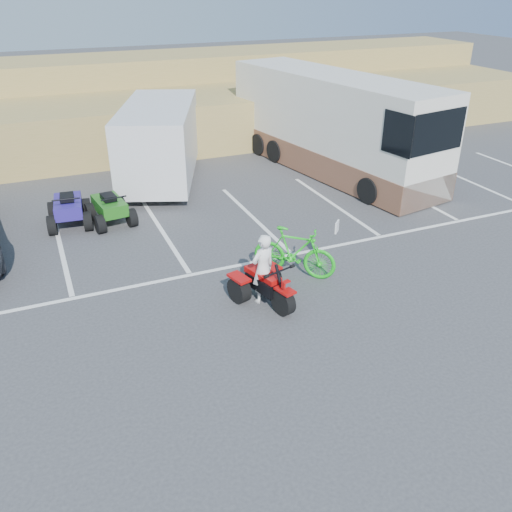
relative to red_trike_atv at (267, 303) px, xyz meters
name	(u,v)px	position (x,y,z in m)	size (l,w,h in m)	color
ground	(225,329)	(-1.17, -0.55, 0.00)	(100.00, 100.00, 0.00)	#39393C
parking_stripes	(203,241)	(-0.31, 3.51, 0.00)	(28.00, 5.16, 0.01)	white
grass_embankment	(98,106)	(-1.17, 14.93, 1.42)	(40.00, 8.50, 3.10)	olive
red_trike_atv	(267,303)	(0.00, 0.00, 0.00)	(1.15, 1.53, 1.00)	#AC0B09
rider	(263,269)	(-0.04, 0.14, 0.79)	(0.58, 0.38, 1.58)	white
green_dirt_bike	(294,252)	(1.10, 0.92, 0.60)	(0.56, 1.99, 1.20)	#14BF19
cargo_trailer	(159,141)	(-0.09, 8.72, 1.39)	(4.02, 5.92, 2.56)	silver
rv_motorhome	(331,131)	(5.81, 7.44, 1.44)	(3.91, 9.47, 3.31)	silver
quad_atv_blue	(72,225)	(-3.45, 5.98, 0.00)	(1.17, 1.57, 1.03)	navy
quad_atv_green	(112,223)	(-2.37, 5.65, 0.00)	(1.12, 1.50, 0.98)	#1D6116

